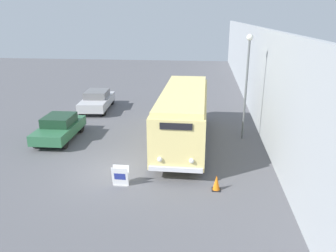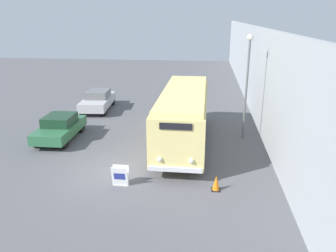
{
  "view_description": "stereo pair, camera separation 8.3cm",
  "coord_description": "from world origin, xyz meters",
  "px_view_note": "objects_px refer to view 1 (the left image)",
  "views": [
    {
      "loc": [
        4.01,
        -13.27,
        6.91
      ],
      "look_at": [
        2.27,
        1.76,
        1.79
      ],
      "focal_mm": 35.0,
      "sensor_mm": 36.0,
      "label": 1
    },
    {
      "loc": [
        4.1,
        -13.26,
        6.91
      ],
      "look_at": [
        2.27,
        1.76,
        1.79
      ],
      "focal_mm": 35.0,
      "sensor_mm": 36.0,
      "label": 2
    }
  ],
  "objects_px": {
    "parked_car_mid": "(97,100)",
    "traffic_cone": "(216,183)",
    "sign_board": "(120,176)",
    "vintage_bus": "(184,114)",
    "streetlamp": "(247,72)",
    "parked_car_near": "(59,127)"
  },
  "relations": [
    {
      "from": "parked_car_mid",
      "to": "traffic_cone",
      "type": "relative_size",
      "value": 6.93
    },
    {
      "from": "sign_board",
      "to": "vintage_bus",
      "type": "bearing_deg",
      "value": 66.1
    },
    {
      "from": "parked_car_mid",
      "to": "traffic_cone",
      "type": "xyz_separation_m",
      "value": [
        8.82,
        -11.36,
        -0.43
      ]
    },
    {
      "from": "vintage_bus",
      "to": "traffic_cone",
      "type": "relative_size",
      "value": 14.0
    },
    {
      "from": "sign_board",
      "to": "traffic_cone",
      "type": "relative_size",
      "value": 1.33
    },
    {
      "from": "vintage_bus",
      "to": "sign_board",
      "type": "distance_m",
      "value": 5.83
    },
    {
      "from": "parked_car_mid",
      "to": "streetlamp",
      "type": "bearing_deg",
      "value": -30.57
    },
    {
      "from": "sign_board",
      "to": "traffic_cone",
      "type": "height_order",
      "value": "sign_board"
    },
    {
      "from": "vintage_bus",
      "to": "streetlamp",
      "type": "relative_size",
      "value": 1.57
    },
    {
      "from": "sign_board",
      "to": "streetlamp",
      "type": "distance_m",
      "value": 9.27
    },
    {
      "from": "streetlamp",
      "to": "vintage_bus",
      "type": "bearing_deg",
      "value": -160.52
    },
    {
      "from": "sign_board",
      "to": "parked_car_mid",
      "type": "xyz_separation_m",
      "value": [
        -4.77,
        11.45,
        0.33
      ]
    },
    {
      "from": "vintage_bus",
      "to": "parked_car_mid",
      "type": "bearing_deg",
      "value": 138.5
    },
    {
      "from": "vintage_bus",
      "to": "parked_car_near",
      "type": "xyz_separation_m",
      "value": [
        -7.21,
        -0.2,
        -1.02
      ]
    },
    {
      "from": "streetlamp",
      "to": "parked_car_mid",
      "type": "relative_size",
      "value": 1.28
    },
    {
      "from": "vintage_bus",
      "to": "streetlamp",
      "type": "bearing_deg",
      "value": 19.48
    },
    {
      "from": "parked_car_near",
      "to": "traffic_cone",
      "type": "xyz_separation_m",
      "value": [
        8.96,
        -4.9,
        -0.4
      ]
    },
    {
      "from": "sign_board",
      "to": "parked_car_near",
      "type": "bearing_deg",
      "value": 134.54
    },
    {
      "from": "parked_car_near",
      "to": "sign_board",
      "type": "bearing_deg",
      "value": -47.3
    },
    {
      "from": "parked_car_near",
      "to": "vintage_bus",
      "type": "bearing_deg",
      "value": -0.22
    },
    {
      "from": "streetlamp",
      "to": "parked_car_mid",
      "type": "bearing_deg",
      "value": 154.33
    },
    {
      "from": "streetlamp",
      "to": "traffic_cone",
      "type": "distance_m",
      "value": 7.46
    }
  ]
}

